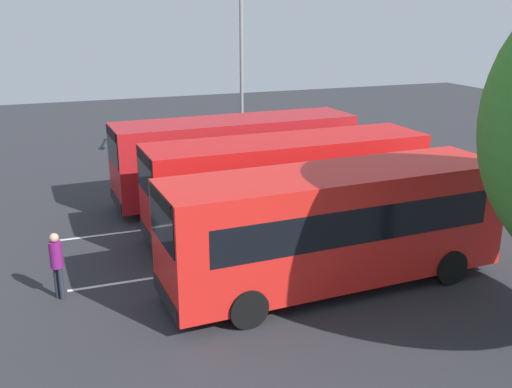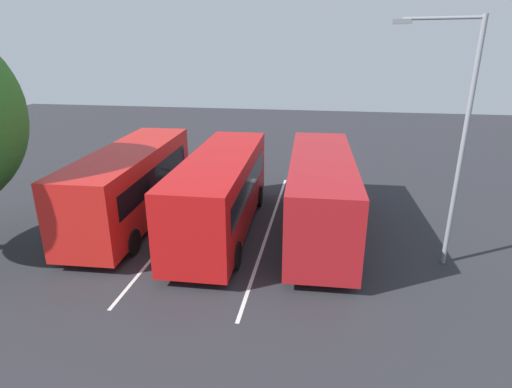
% 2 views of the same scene
% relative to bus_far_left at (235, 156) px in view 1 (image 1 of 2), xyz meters
% --- Properties ---
extents(ground_plane, '(65.65, 65.65, 0.00)m').
position_rel_bus_far_left_xyz_m(ground_plane, '(0.16, 3.94, -1.75)').
color(ground_plane, '#2B2B30').
extents(bus_far_left, '(9.30, 2.77, 3.18)m').
position_rel_bus_far_left_xyz_m(bus_far_left, '(0.00, 0.00, 0.00)').
color(bus_far_left, '#AD191E').
rests_on(bus_far_left, ground).
extents(bus_center_left, '(9.27, 2.67, 3.18)m').
position_rel_bus_far_left_xyz_m(bus_center_left, '(-0.42, 3.95, 0.00)').
color(bus_center_left, red).
rests_on(bus_center_left, ground).
extents(bus_center_right, '(9.31, 2.81, 3.18)m').
position_rel_bus_far_left_xyz_m(bus_center_right, '(-0.04, 7.93, 0.00)').
color(bus_center_right, red).
rests_on(bus_center_right, ground).
extents(pedestrian, '(0.45, 0.45, 1.79)m').
position_rel_bus_far_left_xyz_m(pedestrian, '(6.85, 6.12, -0.69)').
color(pedestrian, '#232833').
rests_on(pedestrian, ground).
extents(street_lamp, '(0.77, 2.58, 8.11)m').
position_rel_bus_far_left_xyz_m(street_lamp, '(-1.78, -4.17, 2.92)').
color(street_lamp, gray).
rests_on(street_lamp, ground).
extents(lane_stripe_outer_left, '(13.02, 0.25, 0.01)m').
position_rel_bus_far_left_xyz_m(lane_stripe_outer_left, '(0.16, 2.04, -1.74)').
color(lane_stripe_outer_left, silver).
rests_on(lane_stripe_outer_left, ground).
extents(lane_stripe_inner_left, '(13.02, 0.25, 0.01)m').
position_rel_bus_far_left_xyz_m(lane_stripe_inner_left, '(0.16, 5.84, -1.74)').
color(lane_stripe_inner_left, silver).
rests_on(lane_stripe_inner_left, ground).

